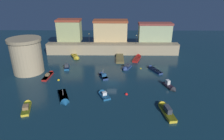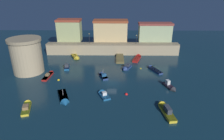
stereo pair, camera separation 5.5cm
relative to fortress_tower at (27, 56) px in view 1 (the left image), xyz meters
The scene contains 22 objects.
ground_plane 24.75m from the fortress_tower, 15.42° to the right, with size 126.51×126.51×0.00m, color #112D3D.
quay_wall 28.57m from the fortress_tower, 34.63° to the left, with size 46.18×3.33×3.92m.
old_town_backdrop 30.46m from the fortress_tower, 41.73° to the left, with size 41.17×5.84×7.90m.
fortress_tower is the anchor object (origin of this frame).
pier_dock 28.30m from the fortress_tower, 22.24° to the left, with size 2.46×8.13×0.70m.
quay_lamp_0 22.27m from the fortress_tower, 46.60° to the left, with size 0.32×0.32×3.50m.
quay_lamp_1 35.50m from the fortress_tower, 27.07° to the left, with size 0.32×0.32×3.01m.
moored_boat_0 25.40m from the fortress_tower, 30.61° to the right, with size 3.21×4.42×1.75m.
moored_boat_1 8.24m from the fortress_tower, 21.48° to the right, with size 1.80×6.62×1.38m.
moored_boat_2 35.59m from the fortress_tower, ahead, with size 3.99×6.72×1.29m.
moored_boat_3 20.44m from the fortress_tower, 48.15° to the right, with size 4.07×7.00×2.52m.
moored_boat_4 21.53m from the fortress_tower, ahead, with size 3.08×4.95×2.61m.
moored_boat_5 27.94m from the fortress_tower, ahead, with size 3.54×4.80×1.78m.
moored_boat_6 16.58m from the fortress_tower, 45.83° to the left, with size 3.93×6.23×1.67m.
moored_boat_7 38.94m from the fortress_tower, 28.78° to the right, with size 2.44×7.32×1.99m.
moored_boat_8 38.70m from the fortress_tower, 13.95° to the right, with size 2.92×5.03×2.01m.
moored_boat_9 34.00m from the fortress_tower, 19.56° to the left, with size 3.81×7.22×1.60m.
moored_boat_10 19.40m from the fortress_tower, 69.69° to the right, with size 2.82×5.96×1.55m.
moored_boat_11 11.39m from the fortress_tower, 19.66° to the left, with size 2.21×5.06×1.86m.
mooring_buoy_0 11.97m from the fortress_tower, 28.61° to the right, with size 0.63×0.63×0.63m, color yellow.
mooring_buoy_1 32.25m from the fortress_tower, ahead, with size 0.47×0.47×0.47m, color yellow.
mooring_buoy_2 29.80m from the fortress_tower, 24.71° to the right, with size 0.71×0.71×0.71m, color red.
Camera 1 is at (0.49, -44.29, 22.42)m, focal length 31.57 mm.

